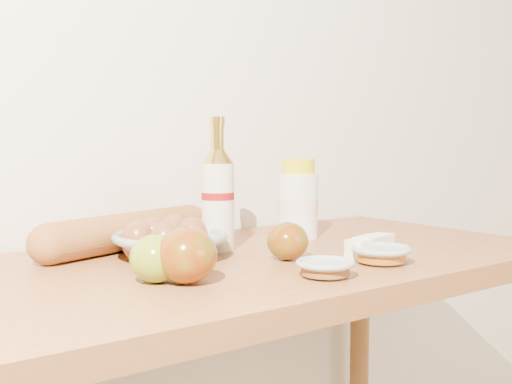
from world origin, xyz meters
The scene contains 12 objects.
back_wall centered at (0.00, 1.51, 1.30)m, with size 3.50×0.02×2.60m, color beige.
table centered at (0.00, 1.18, 0.78)m, with size 1.20×0.60×0.90m.
bourbon_bottle centered at (0.00, 1.27, 1.00)m, with size 0.07×0.07×0.25m.
cream_bottle centered at (0.22, 1.30, 0.98)m, with size 0.09×0.09×0.17m.
egg_bowl centered at (-0.12, 1.25, 0.93)m, with size 0.27×0.27×0.07m.
baguette centered at (-0.14, 1.38, 0.94)m, with size 0.43×0.20×0.07m.
apple_yellowgreen centered at (-0.22, 1.10, 0.94)m, with size 0.10×0.10×0.07m.
apple_redgreen_front centered at (-0.19, 1.07, 0.94)m, with size 0.12×0.12×0.08m.
apple_redgreen_right centered at (0.04, 1.12, 0.93)m, with size 0.09×0.09×0.07m.
sugar_bowl centered at (0.01, 0.98, 0.91)m, with size 0.10×0.10×0.03m.
syrup_bowl centered at (0.15, 1.00, 0.92)m, with size 0.13×0.13×0.03m.
butter_stick centered at (0.20, 1.06, 0.92)m, with size 0.13×0.06×0.04m.
Camera 1 is at (-0.66, 0.26, 1.12)m, focal length 45.00 mm.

